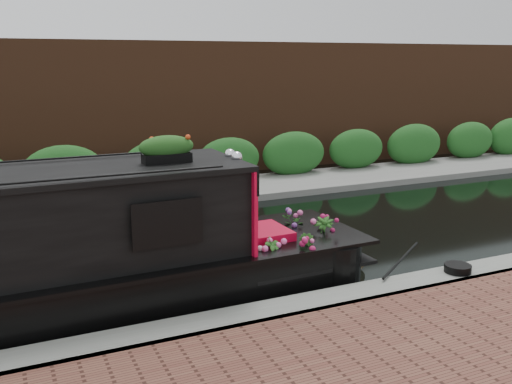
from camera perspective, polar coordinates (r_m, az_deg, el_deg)
name	(u,v)px	position (r m, az deg, el deg)	size (l,w,h in m)	color
ground	(220,248)	(10.83, -3.58, -5.63)	(80.00, 80.00, 0.00)	black
near_bank_coping	(306,319)	(8.06, 5.06, -12.52)	(40.00, 0.60, 0.50)	gray
far_bank_path	(161,199)	(14.68, -9.47, -0.74)	(40.00, 2.40, 0.34)	slate
far_hedge	(152,192)	(15.53, -10.34, -0.01)	(40.00, 1.10, 2.80)	#1E541D
far_brick_wall	(135,178)	(17.53, -12.05, 1.42)	(40.00, 1.00, 8.00)	#522E1B
rope_fender	(352,259)	(9.98, 9.61, -6.58)	(0.29, 0.29, 0.37)	brown
coiled_mooring_rope	(458,268)	(9.47, 19.52, -7.21)	(0.41, 0.41, 0.12)	black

